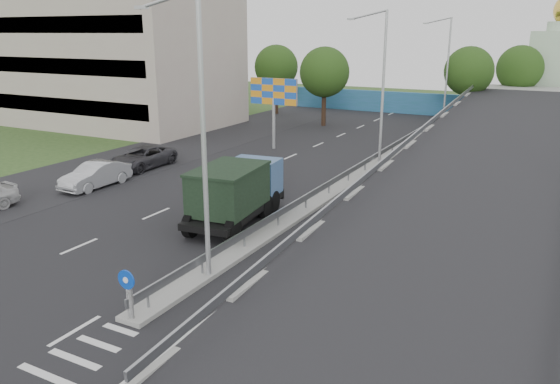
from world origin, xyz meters
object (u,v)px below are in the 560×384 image
Objects in this scene: lamp_post_far at (446,65)px; parked_car_c at (142,158)px; lamp_post_mid at (381,81)px; billboard at (274,96)px; dump_truck at (237,190)px; sign_bollard at (129,294)px; parked_car_b at (95,175)px; lamp_post_near at (199,125)px.

parked_car_c is (-13.91, -27.82, -5.09)m from lamp_post_far.
parked_car_c is (-13.91, -7.82, -5.09)m from lamp_post_mid.
billboard reaches higher than dump_truck.
billboard is at bearing 63.25° from parked_car_c.
sign_bollard is 17.05m from parked_car_b.
billboard is 1.06× the size of parked_car_c.
billboard is at bearing 109.21° from sign_bollard.
lamp_post_near is 1.00× the size of lamp_post_far.
sign_bollard is 0.30× the size of billboard.
sign_bollard is 6.12m from lamp_post_near.
billboard is at bearing 75.23° from parked_car_b.
lamp_post_near is at bearing -75.07° from dump_truck.
lamp_post_far reaches higher than dump_truck.
lamp_post_mid is 1.83× the size of billboard.
lamp_post_near reaches higher than billboard.
parked_car_c is (-13.91, 12.18, -5.09)m from lamp_post_near.
sign_bollard is at bearing -90.26° from lamp_post_mid.
dump_truck is at bearing -67.13° from billboard.
parked_car_b is at bearing 139.53° from sign_bollard.
sign_bollard is 44.08m from lamp_post_far.
lamp_post_far is 31.51m from parked_car_c.
lamp_post_near and lamp_post_mid have the same top height.
lamp_post_mid and lamp_post_far have the same top height.
billboard is at bearing 112.49° from lamp_post_near.
lamp_post_near is at bearing -67.51° from billboard.
lamp_post_near is (0.11, 3.83, 4.77)m from sign_bollard.
lamp_post_mid reaches higher than billboard.
lamp_post_far reaches higher than parked_car_c.
lamp_post_near is 1.00× the size of lamp_post_mid.
sign_bollard is 0.24× the size of dump_truck.
lamp_post_mid reaches higher than parked_car_c.
dump_truck is (-2.33, -34.07, -4.19)m from lamp_post_far.
lamp_post_far is 35.64m from parked_car_b.
sign_bollard is 24.30m from lamp_post_mid.
lamp_post_mid is at bearing 74.05° from dump_truck.
lamp_post_mid is 2.22× the size of parked_car_b.
billboard is at bearing 106.34° from dump_truck.
lamp_post_near is 20.00m from lamp_post_mid.
billboard reaches higher than sign_bollard.
dump_truck is 1.33× the size of parked_car_c.
parked_car_c is (-0.83, 4.95, -0.03)m from parked_car_b.
sign_bollard is 0.17× the size of lamp_post_mid.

